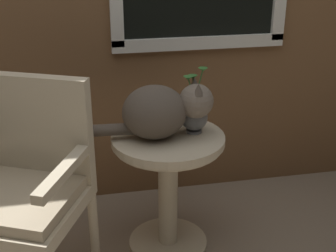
{
  "coord_description": "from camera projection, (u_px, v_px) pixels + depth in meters",
  "views": [
    {
      "loc": [
        -0.26,
        -1.67,
        1.55
      ],
      "look_at": [
        0.12,
        0.3,
        0.68
      ],
      "focal_mm": 49.62,
      "sensor_mm": 36.0,
      "label": 1
    }
  ],
  "objects": [
    {
      "name": "wicker_chair",
      "position": [
        23.0,
        181.0,
        1.98
      ],
      "size": [
        0.68,
        0.67,
        0.97
      ],
      "color": "beige",
      "rests_on": "ground_plane"
    },
    {
      "name": "cat",
      "position": [
        161.0,
        111.0,
        2.14
      ],
      "size": [
        0.62,
        0.27,
        0.27
      ],
      "color": "brown",
      "rests_on": "wicker_side_table"
    },
    {
      "name": "pewter_vase_with_ivy",
      "position": [
        194.0,
        114.0,
        2.21
      ],
      "size": [
        0.13,
        0.13,
        0.32
      ],
      "color": "slate",
      "rests_on": "wicker_side_table"
    },
    {
      "name": "wicker_side_table",
      "position": [
        168.0,
        171.0,
        2.28
      ],
      "size": [
        0.54,
        0.54,
        0.63
      ],
      "color": "beige",
      "rests_on": "ground_plane"
    }
  ]
}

